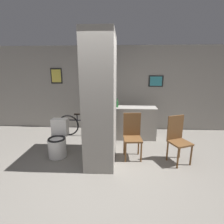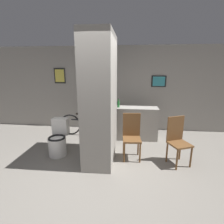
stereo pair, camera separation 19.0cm
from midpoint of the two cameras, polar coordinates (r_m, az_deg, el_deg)
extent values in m
plane|color=slate|center=(3.53, -4.50, -19.31)|extent=(14.00, 14.00, 0.00)
cube|color=gray|center=(5.58, 0.24, 7.59)|extent=(8.00, 0.06, 2.60)
cube|color=black|center=(5.89, -15.78, 11.32)|extent=(0.36, 0.02, 0.48)
cube|color=#E0CC4C|center=(5.88, -15.83, 11.31)|extent=(0.30, 0.01, 0.39)
cube|color=black|center=(5.56, 15.98, 9.61)|extent=(0.44, 0.02, 0.34)
cube|color=teal|center=(5.55, 16.00, 9.60)|extent=(0.36, 0.01, 0.28)
cube|color=gray|center=(3.61, -2.34, 3.90)|extent=(0.58, 1.26, 2.60)
cylinder|color=#593319|center=(3.39, -8.12, 7.36)|extent=(0.03, 0.40, 0.40)
cylinder|color=red|center=(3.40, -8.37, 7.36)|extent=(0.01, 0.07, 0.07)
cube|color=gray|center=(4.93, 7.08, -3.56)|extent=(1.49, 0.44, 0.90)
cylinder|color=white|center=(4.20, -16.13, -10.85)|extent=(0.40, 0.40, 0.41)
torus|color=black|center=(4.11, -16.34, -8.09)|extent=(0.38, 0.38, 0.04)
cube|color=white|center=(4.28, -15.20, -4.50)|extent=(0.36, 0.20, 0.40)
cylinder|color=brown|center=(3.77, 5.51, -13.13)|extent=(0.04, 0.04, 0.43)
cylinder|color=brown|center=(3.81, 10.59, -13.04)|extent=(0.04, 0.04, 0.43)
cylinder|color=brown|center=(4.07, 5.20, -11.00)|extent=(0.04, 0.04, 0.43)
cylinder|color=brown|center=(4.10, 9.88, -10.94)|extent=(0.04, 0.04, 0.43)
cube|color=brown|center=(3.84, 7.91, -8.85)|extent=(0.41, 0.41, 0.04)
cube|color=brown|center=(3.91, 7.78, -4.08)|extent=(0.39, 0.06, 0.52)
cylinder|color=brown|center=(3.76, 21.86, -14.33)|extent=(0.04, 0.04, 0.43)
cylinder|color=brown|center=(3.96, 25.67, -13.22)|extent=(0.04, 0.04, 0.43)
cylinder|color=brown|center=(3.98, 18.83, -12.36)|extent=(0.04, 0.04, 0.43)
cylinder|color=brown|center=(4.17, 22.57, -11.44)|extent=(0.04, 0.04, 0.43)
cube|color=brown|center=(3.87, 22.57, -9.70)|extent=(0.51, 0.51, 0.04)
cube|color=brown|center=(3.89, 21.30, -5.01)|extent=(0.36, 0.18, 0.52)
torus|color=black|center=(5.31, -12.45, -4.05)|extent=(0.63, 0.04, 0.63)
torus|color=black|center=(5.07, -0.58, -4.57)|extent=(0.63, 0.04, 0.63)
cylinder|color=black|center=(5.11, -6.70, -2.62)|extent=(1.01, 0.04, 0.04)
cylinder|color=black|center=(5.18, -9.67, -2.50)|extent=(0.03, 0.03, 0.32)
cylinder|color=black|center=(5.03, -1.20, -2.81)|extent=(0.03, 0.03, 0.29)
cube|color=black|center=(5.13, -9.75, -0.57)|extent=(0.16, 0.06, 0.04)
cylinder|color=#262626|center=(4.99, -1.21, -1.20)|extent=(0.03, 0.42, 0.03)
cylinder|color=#267233|center=(4.77, 3.25, 2.51)|extent=(0.07, 0.07, 0.16)
cylinder|color=#267233|center=(4.75, 3.27, 3.87)|extent=(0.03, 0.03, 0.07)
sphere|color=#333333|center=(4.74, 3.27, 4.38)|extent=(0.03, 0.03, 0.03)
cylinder|color=silver|center=(4.86, 1.94, 2.57)|extent=(0.08, 0.08, 0.13)
cylinder|color=silver|center=(4.84, 1.95, 3.67)|extent=(0.03, 0.03, 0.06)
sphere|color=#333333|center=(4.84, 1.96, 4.12)|extent=(0.04, 0.04, 0.04)
camera|label=1|loc=(0.10, -88.66, 0.34)|focal=28.00mm
camera|label=2|loc=(0.10, 91.34, -0.34)|focal=28.00mm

